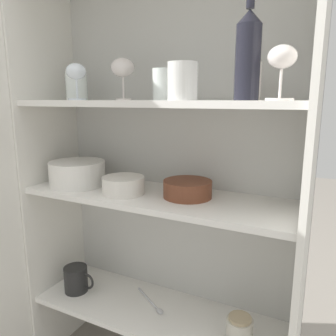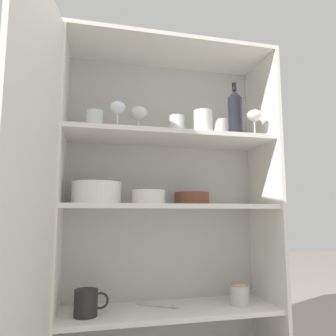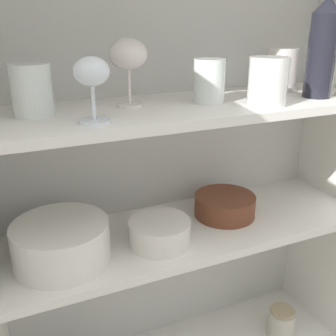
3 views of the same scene
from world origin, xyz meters
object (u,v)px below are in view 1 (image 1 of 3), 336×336
wine_bottle (248,55)px  coffee_mug_primary (76,279)px  serving_bowl_small (123,184)px  plate_stack_white (78,173)px  storage_jar (239,330)px  mixing_bowl_large (188,188)px

wine_bottle → coffee_mug_primary: wine_bottle is taller
wine_bottle → serving_bowl_small: 0.57m
plate_stack_white → storage_jar: 0.77m
serving_bowl_small → storage_jar: 0.60m
coffee_mug_primary → serving_bowl_small: bearing=-1.6°
wine_bottle → storage_jar: bearing=72.4°
mixing_bowl_large → storage_jar: mixing_bowl_large is taller
plate_stack_white → mixing_bowl_large: plate_stack_white is taller
mixing_bowl_large → serving_bowl_small: (-0.21, -0.06, 0.00)m
serving_bowl_small → coffee_mug_primary: 0.49m
mixing_bowl_large → storage_jar: (0.20, -0.05, -0.43)m
mixing_bowl_large → wine_bottle: bearing=-20.3°
wine_bottle → mixing_bowl_large: 0.45m
plate_stack_white → mixing_bowl_large: size_ratio=1.28×
plate_stack_white → coffee_mug_primary: (-0.03, -0.01, -0.44)m
storage_jar → serving_bowl_small: bearing=-178.1°
mixing_bowl_large → storage_jar: 0.48m
serving_bowl_small → wine_bottle: bearing=-1.8°
plate_stack_white → serving_bowl_small: size_ratio=1.43×
wine_bottle → plate_stack_white: wine_bottle is taller
coffee_mug_primary → plate_stack_white: bearing=24.9°
wine_bottle → mixing_bowl_large: size_ratio=1.64×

